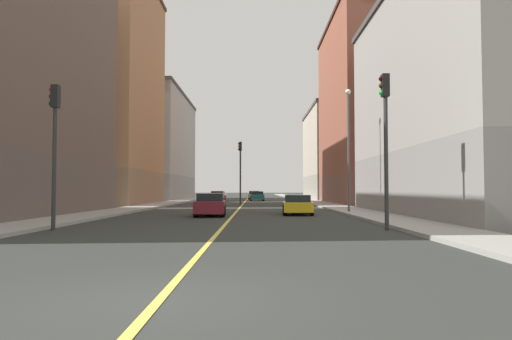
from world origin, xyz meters
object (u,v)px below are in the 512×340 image
Objects in this scene: traffic_light_left_near at (386,129)px; car_teal at (258,196)px; street_lamp_left_near at (349,138)px; car_orange at (255,195)px; building_left_mid at (370,111)px; traffic_light_median_far at (241,164)px; building_right_midblock at (110,91)px; building_left_far at (337,155)px; car_red at (219,197)px; car_maroon at (211,205)px; car_yellow at (298,205)px; building_left_near at (464,97)px; building_right_distant at (158,147)px; traffic_light_right_near at (55,136)px.

traffic_light_left_near is 45.36m from car_teal.
car_orange is at bearing 98.22° from street_lamp_left_near.
traffic_light_median_far is at bearing -163.09° from building_left_mid.
building_left_mid is 19.96m from car_teal.
car_teal is at bearing 134.89° from building_left_mid.
building_right_midblock reaches higher than traffic_light_left_near.
building_left_far reaches higher than car_red.
traffic_light_left_near is at bearing -76.38° from car_red.
car_maroon is at bearing -123.64° from building_left_mid.
car_orange is (1.34, 28.08, -3.47)m from traffic_light_median_far.
car_teal is 6.16m from car_red.
street_lamp_left_near is at bearing -79.66° from car_teal.
building_left_mid is 28.03m from building_right_midblock.
car_yellow is at bearing -85.79° from car_teal.
building_left_near is 0.93× the size of building_right_midblock.
traffic_light_median_far is 14.10m from car_red.
car_maroon reaches higher than car_orange.
building_right_midblock is (-27.82, -23.64, 4.87)m from building_left_far.
building_right_distant is (-27.82, 20.57, -2.08)m from building_left_mid.
building_left_mid reaches higher than building_right_distant.
building_left_mid is at bearing -27.17° from car_red.
building_left_mid is 3.20× the size of traffic_light_median_far.
car_teal is (15.46, -8.17, -7.50)m from building_right_distant.
car_yellow is at bearing 46.73° from traffic_light_right_near.
building_left_mid is at bearing 77.20° from traffic_light_left_near.
building_right_midblock is 0.96× the size of building_right_distant.
traffic_light_right_near is at bearing -100.20° from car_teal.
building_left_far is 4.49× the size of car_yellow.
traffic_light_median_far is 1.38× the size of car_red.
car_red is at bearing -146.44° from building_left_far.
car_orange is (-12.76, 3.25, -6.34)m from building_left_far.
building_left_far is 4.49× the size of car_maroon.
traffic_light_right_near is at bearing -82.11° from building_right_distant.
car_teal is at bearing 109.17° from building_left_near.
car_maroon is (-15.24, -43.45, -6.30)m from building_left_far.
traffic_light_median_far reaches higher than traffic_light_left_near.
building_left_near is 22.78m from traffic_light_right_near.
car_red is at bearing 93.98° from car_maroon.
building_left_mid is 29.13m from car_maroon.
building_left_far is at bearing 90.00° from building_left_mid.
car_orange is (15.05, 3.23, -7.52)m from building_right_distant.
car_red is at bearing -107.58° from car_orange.
traffic_light_median_far reaches higher than car_orange.
building_right_midblock is at bearing 144.22° from building_left_near.
car_teal is (-4.95, 44.97, -3.33)m from traffic_light_left_near.
car_orange is 46.77m from car_maroon.
building_left_far is 46.48m from car_maroon.
building_left_mid reaches higher than building_left_far.
building_left_near is 1.07× the size of building_left_mid.
building_right_midblock is 4.13× the size of traffic_light_right_near.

